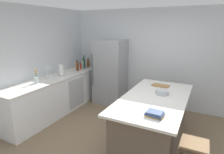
# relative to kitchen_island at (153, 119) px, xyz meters

# --- Properties ---
(ground_plane) EXTENTS (7.20, 7.20, 0.00)m
(ground_plane) POSITION_rel_kitchen_island_xyz_m (-0.45, -0.46, -0.46)
(ground_plane) COLOR #7A664C
(wall_rear) EXTENTS (6.00, 0.10, 2.60)m
(wall_rear) POSITION_rel_kitchen_island_xyz_m (-0.45, 1.79, 0.84)
(wall_rear) COLOR silver
(wall_rear) RESTS_ON ground_plane
(wall_left) EXTENTS (0.10, 6.00, 2.60)m
(wall_left) POSITION_rel_kitchen_island_xyz_m (-2.90, -0.46, 0.84)
(wall_left) COLOR silver
(wall_left) RESTS_ON ground_plane
(counter_run_left) EXTENTS (0.69, 2.96, 0.93)m
(counter_run_left) POSITION_rel_kitchen_island_xyz_m (-2.52, 0.17, 0.01)
(counter_run_left) COLOR white
(counter_run_left) RESTS_ON ground_plane
(kitchen_island) EXTENTS (1.09, 2.16, 0.91)m
(kitchen_island) POSITION_rel_kitchen_island_xyz_m (0.00, 0.00, 0.00)
(kitchen_island) COLOR brown
(kitchen_island) RESTS_ON ground_plane
(refrigerator) EXTENTS (0.81, 0.73, 1.79)m
(refrigerator) POSITION_rel_kitchen_island_xyz_m (-1.64, 1.39, 0.44)
(refrigerator) COLOR #93969B
(refrigerator) RESTS_ON ground_plane
(bar_stool) EXTENTS (0.36, 0.36, 0.69)m
(bar_stool) POSITION_rel_kitchen_island_xyz_m (0.75, -0.81, 0.10)
(bar_stool) COLOR #473828
(bar_stool) RESTS_ON ground_plane
(sink_faucet) EXTENTS (0.15, 0.05, 0.30)m
(sink_faucet) POSITION_rel_kitchen_island_xyz_m (-2.57, -0.02, 0.62)
(sink_faucet) COLOR silver
(sink_faucet) RESTS_ON counter_run_left
(flower_vase) EXTENTS (0.08, 0.08, 0.31)m
(flower_vase) POSITION_rel_kitchen_island_xyz_m (-2.54, -0.39, 0.56)
(flower_vase) COLOR silver
(flower_vase) RESTS_ON counter_run_left
(paper_towel_roll) EXTENTS (0.14, 0.14, 0.31)m
(paper_towel_roll) POSITION_rel_kitchen_island_xyz_m (-2.51, 0.37, 0.60)
(paper_towel_roll) COLOR gray
(paper_towel_roll) RESTS_ON counter_run_left
(whiskey_bottle) EXTENTS (0.07, 0.07, 0.30)m
(whiskey_bottle) POSITION_rel_kitchen_island_xyz_m (-2.48, 1.54, 0.59)
(whiskey_bottle) COLOR brown
(whiskey_bottle) RESTS_ON counter_run_left
(soda_bottle) EXTENTS (0.08, 0.08, 0.34)m
(soda_bottle) POSITION_rel_kitchen_island_xyz_m (-2.53, 1.44, 0.61)
(soda_bottle) COLOR silver
(soda_bottle) RESTS_ON counter_run_left
(wine_bottle) EXTENTS (0.06, 0.06, 0.39)m
(wine_bottle) POSITION_rel_kitchen_island_xyz_m (-2.50, 1.35, 0.62)
(wine_bottle) COLOR #19381E
(wine_bottle) RESTS_ON counter_run_left
(gin_bottle) EXTENTS (0.07, 0.07, 0.31)m
(gin_bottle) POSITION_rel_kitchen_island_xyz_m (-2.48, 1.25, 0.60)
(gin_bottle) COLOR #8CB79E
(gin_bottle) RESTS_ON counter_run_left
(hot_sauce_bottle) EXTENTS (0.05, 0.05, 0.22)m
(hot_sauce_bottle) POSITION_rel_kitchen_island_xyz_m (-2.49, 1.16, 0.55)
(hot_sauce_bottle) COLOR red
(hot_sauce_bottle) RESTS_ON counter_run_left
(vinegar_bottle) EXTENTS (0.06, 0.06, 0.28)m
(vinegar_bottle) POSITION_rel_kitchen_island_xyz_m (-2.55, 1.06, 0.58)
(vinegar_bottle) COLOR #994C23
(vinegar_bottle) RESTS_ON counter_run_left
(syrup_bottle) EXTENTS (0.06, 0.06, 0.27)m
(syrup_bottle) POSITION_rel_kitchen_island_xyz_m (-2.45, 0.98, 0.57)
(syrup_bottle) COLOR #5B3319
(syrup_bottle) RESTS_ON counter_run_left
(cookbook_stack) EXTENTS (0.26, 0.21, 0.07)m
(cookbook_stack) POSITION_rel_kitchen_island_xyz_m (0.19, -0.74, 0.48)
(cookbook_stack) COLOR gold
(cookbook_stack) RESTS_ON kitchen_island
(mixing_bowl) EXTENTS (0.25, 0.25, 0.08)m
(mixing_bowl) POSITION_rel_kitchen_island_xyz_m (0.08, 0.20, 0.49)
(mixing_bowl) COLOR #B2B5BA
(mixing_bowl) RESTS_ON kitchen_island
(cutting_board) EXTENTS (0.36, 0.24, 0.02)m
(cutting_board) POSITION_rel_kitchen_island_xyz_m (-0.07, 0.70, 0.46)
(cutting_board) COLOR #9E7042
(cutting_board) RESTS_ON kitchen_island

